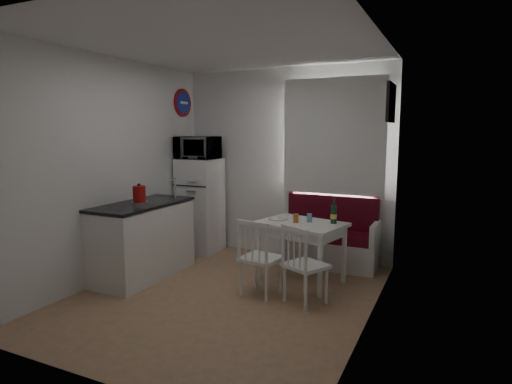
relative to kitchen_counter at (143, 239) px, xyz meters
The scene contains 22 objects.
floor 1.29m from the kitchen_counter, ahead, with size 3.00×3.50×0.02m, color #967750.
ceiling 2.46m from the kitchen_counter, ahead, with size 3.00×3.50×0.02m, color white.
wall_back 2.17m from the kitchen_counter, 53.04° to the left, with size 3.00×0.02×2.60m, color white.
wall_front 2.41m from the kitchen_counter, 57.81° to the right, with size 3.00×0.02×2.60m, color white.
wall_left 0.91m from the kitchen_counter, 152.61° to the right, with size 0.02×3.50×2.60m, color white.
wall_right 2.83m from the kitchen_counter, ahead, with size 0.02×3.50×2.60m, color white.
window 2.72m from the kitchen_counter, 39.47° to the left, with size 1.22×0.06×1.47m, color white.
curtain 2.71m from the kitchen_counter, 38.19° to the left, with size 1.35×0.02×1.50m, color white.
kitchen_counter is the anchor object (origin of this frame).
wall_sign 2.15m from the kitchen_counter, 101.80° to the left, with size 0.40×0.40×0.03m, color navy.
picture_frame 3.25m from the kitchen_counter, 19.45° to the left, with size 0.04×0.52×0.42m, color black.
bench 2.35m from the kitchen_counter, 35.30° to the left, with size 1.26×0.49×0.90m.
dining_table 1.90m from the kitchen_counter, 19.26° to the left, with size 1.07×0.86×0.71m.
chair_left 1.54m from the kitchen_counter, ahead, with size 0.44×0.42×0.45m.
chair_right 2.04m from the kitchen_counter, ahead, with size 0.51×0.51×0.44m.
fridge 1.26m from the kitchen_counter, 89.10° to the left, with size 0.54×0.54×1.35m, color white.
microwave 1.59m from the kitchen_counter, 89.06° to the left, with size 0.58×0.39×0.32m, color white.
kettle 0.57m from the kitchen_counter, 63.35° to the right, with size 0.18×0.18×0.24m, color #A90F0D.
wine_bottle 2.29m from the kitchen_counter, 18.72° to the left, with size 0.07×0.07×0.28m, color #143F21, non-canonical shape.
drinking_glass_orange 1.85m from the kitchen_counter, 18.29° to the left, with size 0.06×0.06×0.10m, color orange.
drinking_glass_blue 2.01m from the kitchen_counter, 19.86° to the left, with size 0.06×0.06×0.10m, color #74A2C5.
plate 1.64m from the kitchen_counter, 23.43° to the left, with size 0.22×0.22×0.02m, color white.
Camera 1 is at (2.16, -3.80, 1.75)m, focal length 30.00 mm.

